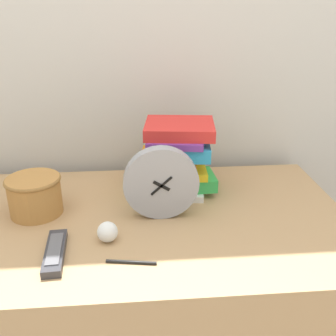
# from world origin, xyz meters

# --- Properties ---
(wall_back) EXTENTS (6.00, 0.04, 2.40)m
(wall_back) POSITION_xyz_m (0.00, 0.77, 1.20)
(wall_back) COLOR beige
(wall_back) RESTS_ON ground_plane
(desk) EXTENTS (1.30, 0.70, 0.74)m
(desk) POSITION_xyz_m (0.00, 0.35, 0.37)
(desk) COLOR tan
(desk) RESTS_ON ground_plane
(desk_clock) EXTENTS (0.21, 0.04, 0.21)m
(desk_clock) POSITION_xyz_m (0.10, 0.35, 0.85)
(desk_clock) COLOR #99999E
(desk_clock) RESTS_ON desk
(book_stack) EXTENTS (0.25, 0.21, 0.23)m
(book_stack) POSITION_xyz_m (0.16, 0.51, 0.86)
(book_stack) COLOR white
(book_stack) RESTS_ON desk
(basket) EXTENTS (0.16, 0.16, 0.11)m
(basket) POSITION_xyz_m (-0.26, 0.40, 0.80)
(basket) COLOR #B27A3D
(basket) RESTS_ON desk
(tv_remote) EXTENTS (0.06, 0.18, 0.02)m
(tv_remote) POSITION_xyz_m (-0.17, 0.18, 0.75)
(tv_remote) COLOR #333338
(tv_remote) RESTS_ON desk
(crumpled_paper_ball) EXTENTS (0.05, 0.05, 0.05)m
(crumpled_paper_ball) POSITION_xyz_m (-0.05, 0.23, 0.77)
(crumpled_paper_ball) COLOR white
(crumpled_paper_ball) RESTS_ON desk
(pen) EXTENTS (0.12, 0.03, 0.01)m
(pen) POSITION_xyz_m (0.01, 0.13, 0.74)
(pen) COLOR black
(pen) RESTS_ON desk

